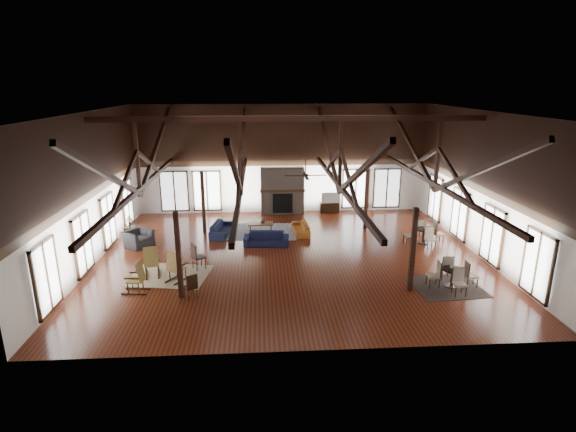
{
  "coord_description": "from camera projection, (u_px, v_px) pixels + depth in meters",
  "views": [
    {
      "loc": [
        -1.23,
        -17.73,
        7.08
      ],
      "look_at": [
        -0.04,
        1.0,
        1.5
      ],
      "focal_mm": 28.0,
      "sensor_mm": 36.0,
      "label": 1
    }
  ],
  "objects": [
    {
      "name": "side_table_lamp",
      "position": [
        130.0,
        230.0,
        21.07
      ],
      "size": [
        0.46,
        0.46,
        1.17
      ],
      "color": "black",
      "rests_on": "floor"
    },
    {
      "name": "vase",
      "position": [
        263.0,
        221.0,
        21.97
      ],
      "size": [
        0.25,
        0.25,
        0.21
      ],
      "primitive_type": "imported",
      "rotation": [
        0.0,
        0.0,
        -0.3
      ],
      "color": "#B2B2B2",
      "rests_on": "coffee_table"
    },
    {
      "name": "wall_front",
      "position": [
        309.0,
        249.0,
        11.5
      ],
      "size": [
        16.0,
        0.02,
        6.0
      ],
      "primitive_type": "cube",
      "color": "white",
      "rests_on": "floor"
    },
    {
      "name": "coffee_table",
      "position": [
        261.0,
        224.0,
        22.07
      ],
      "size": [
        1.23,
        0.63,
        0.47
      ],
      "rotation": [
        0.0,
        0.0,
        -0.01
      ],
      "color": "brown",
      "rests_on": "floor"
    },
    {
      "name": "sofa_navy_left",
      "position": [
        222.0,
        229.0,
        21.74
      ],
      "size": [
        2.1,
        1.1,
        0.58
      ],
      "primitive_type": "imported",
      "rotation": [
        0.0,
        0.0,
        1.4
      ],
      "color": "#141A37",
      "rests_on": "floor"
    },
    {
      "name": "television",
      "position": [
        330.0,
        197.0,
        25.43
      ],
      "size": [
        1.06,
        0.2,
        0.61
      ],
      "primitive_type": "imported",
      "rotation": [
        0.0,
        0.0,
        0.06
      ],
      "color": "#B2B2B2",
      "rests_on": "tv_console"
    },
    {
      "name": "post_grid",
      "position": [
        291.0,
        222.0,
        18.62
      ],
      "size": [
        8.16,
        7.16,
        3.05
      ],
      "color": "black",
      "rests_on": "floor"
    },
    {
      "name": "rug_navy",
      "position": [
        261.0,
        231.0,
        22.27
      ],
      "size": [
        3.68,
        2.86,
        0.01
      ],
      "primitive_type": "cube",
      "rotation": [
        0.0,
        0.0,
        -0.06
      ],
      "color": "#182244",
      "rests_on": "floor"
    },
    {
      "name": "side_chair_a",
      "position": [
        196.0,
        254.0,
        17.58
      ],
      "size": [
        0.63,
        0.63,
        1.08
      ],
      "rotation": [
        0.0,
        0.0,
        -1.0
      ],
      "color": "black",
      "rests_on": "floor"
    },
    {
      "name": "cafe_table_near",
      "position": [
        452.0,
        275.0,
        16.11
      ],
      "size": [
        1.82,
        1.82,
        0.95
      ],
      "rotation": [
        0.0,
        0.0,
        -0.05
      ],
      "color": "black",
      "rests_on": "floor"
    },
    {
      "name": "ceiling",
      "position": [
        291.0,
        112.0,
        17.34
      ],
      "size": [
        16.0,
        14.0,
        0.02
      ],
      "primitive_type": "cube",
      "color": "black",
      "rests_on": "wall_back"
    },
    {
      "name": "rug_dark",
      "position": [
        446.0,
        286.0,
        16.25
      ],
      "size": [
        2.55,
        2.35,
        0.01
      ],
      "primitive_type": "cube",
      "rotation": [
        0.0,
        0.0,
        0.08
      ],
      "color": "black",
      "rests_on": "floor"
    },
    {
      "name": "tv_console",
      "position": [
        330.0,
        207.0,
        25.6
      ],
      "size": [
        1.08,
        0.41,
        0.54
      ],
      "primitive_type": "cube",
      "color": "black",
      "rests_on": "floor"
    },
    {
      "name": "rocking_chair_a",
      "position": [
        151.0,
        262.0,
        16.96
      ],
      "size": [
        0.68,
        1.03,
        1.22
      ],
      "rotation": [
        0.0,
        0.0,
        0.21
      ],
      "color": "olive",
      "rests_on": "floor"
    },
    {
      "name": "fireplace",
      "position": [
        282.0,
        191.0,
        25.07
      ],
      "size": [
        2.5,
        0.69,
        2.6
      ],
      "color": "#736258",
      "rests_on": "floor"
    },
    {
      "name": "rocking_chair_c",
      "position": [
        138.0,
        278.0,
        15.67
      ],
      "size": [
        0.94,
        0.57,
        1.15
      ],
      "rotation": [
        0.0,
        0.0,
        1.46
      ],
      "color": "olive",
      "rests_on": "floor"
    },
    {
      "name": "armchair",
      "position": [
        138.0,
        238.0,
        20.17
      ],
      "size": [
        1.47,
        1.51,
        0.74
      ],
      "primitive_type": "imported",
      "rotation": [
        0.0,
        0.0,
        0.95
      ],
      "color": "#28282A",
      "rests_on": "floor"
    },
    {
      "name": "cafe_table_far",
      "position": [
        424.0,
        233.0,
        20.51
      ],
      "size": [
        1.86,
        1.86,
        0.96
      ],
      "rotation": [
        0.0,
        0.0,
        0.06
      ],
      "color": "black",
      "rests_on": "floor"
    },
    {
      "name": "cup_near",
      "position": [
        452.0,
        267.0,
        16.11
      ],
      "size": [
        0.17,
        0.17,
        0.1
      ],
      "primitive_type": "imported",
      "rotation": [
        0.0,
        0.0,
        0.42
      ],
      "color": "#B2B2B2",
      "rests_on": "cafe_table_near"
    },
    {
      "name": "rug_tan",
      "position": [
        170.0,
        275.0,
        17.19
      ],
      "size": [
        3.21,
        2.71,
        0.01
      ],
      "primitive_type": "cube",
      "rotation": [
        0.0,
        0.0,
        -0.17
      ],
      "color": "tan",
      "rests_on": "floor"
    },
    {
      "name": "cup_far",
      "position": [
        425.0,
        228.0,
        20.45
      ],
      "size": [
        0.14,
        0.14,
        0.09
      ],
      "primitive_type": "imported",
      "rotation": [
        0.0,
        0.0,
        -0.31
      ],
      "color": "#B2B2B2",
      "rests_on": "cafe_table_far"
    },
    {
      "name": "roof_truss",
      "position": [
        291.0,
        163.0,
        17.9
      ],
      "size": [
        15.6,
        14.07,
        3.14
      ],
      "color": "black",
      "rests_on": "wall_back"
    },
    {
      "name": "sofa_orange",
      "position": [
        301.0,
        228.0,
        21.91
      ],
      "size": [
        1.79,
        0.79,
        0.51
      ],
      "primitive_type": "imported",
      "rotation": [
        0.0,
        0.0,
        -1.51
      ],
      "color": "#AC6021",
      "rests_on": "floor"
    },
    {
      "name": "wall_left",
      "position": [
        89.0,
        191.0,
        17.71
      ],
      "size": [
        0.02,
        14.0,
        6.0
      ],
      "primitive_type": "cube",
      "color": "white",
      "rests_on": "floor"
    },
    {
      "name": "wall_right",
      "position": [
        482.0,
        185.0,
        18.68
      ],
      "size": [
        0.02,
        14.0,
        6.0
      ],
      "primitive_type": "cube",
      "color": "white",
      "rests_on": "floor"
    },
    {
      "name": "side_chair_b",
      "position": [
        191.0,
        285.0,
        15.15
      ],
      "size": [
        0.54,
        0.54,
        0.92
      ],
      "rotation": [
        0.0,
        0.0,
        0.54
      ],
      "color": "black",
      "rests_on": "floor"
    },
    {
      "name": "ceiling_fan",
      "position": [
        305.0,
        175.0,
        17.06
      ],
      "size": [
        1.6,
        1.6,
        0.75
      ],
      "color": "black",
      "rests_on": "roof_truss"
    },
    {
      "name": "wall_back",
      "position": [
        282.0,
        159.0,
        24.89
      ],
      "size": [
        16.0,
        0.02,
        6.0
      ],
      "primitive_type": "cube",
      "color": "white",
      "rests_on": "floor"
    },
    {
      "name": "sofa_navy_front",
      "position": [
        266.0,
        239.0,
        20.34
      ],
      "size": [
        2.09,
        0.94,
        0.59
      ],
      "primitive_type": "imported",
      "rotation": [
        0.0,
        0.0,
        -0.07
      ],
      "color": "#131735",
      "rests_on": "floor"
    },
    {
      "name": "rocking_chair_b",
      "position": [
        175.0,
        267.0,
        16.55
      ],
      "size": [
        0.9,
        1.03,
        1.18
      ],
      "rotation": [
        0.0,
        0.0,
        -0.56
      ],
      "color": "olive",
      "rests_on": "floor"
    },
    {
      "name": "floor",
      "position": [
        290.0,
        257.0,
        19.05
      ],
      "size": [
        16.0,
        16.0,
        0.0
      ],
      "primitive_type": "plane",
      "color": "maroon",
      "rests_on": "ground"
    }
  ]
}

